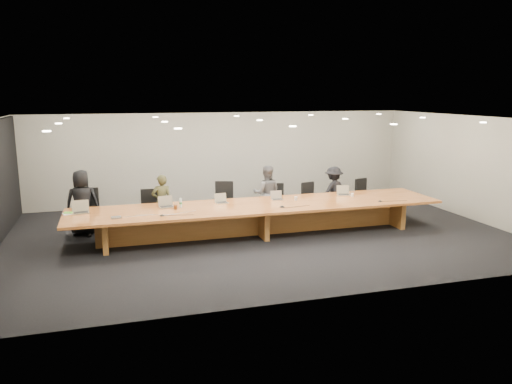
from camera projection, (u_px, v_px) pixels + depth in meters
ground at (259, 234)px, 12.19m from camera, size 12.00×12.00×0.00m
back_wall at (223, 157)px, 15.68m from camera, size 12.00×0.02×2.80m
conference_table at (259, 214)px, 12.09m from camera, size 9.00×1.80×0.75m
chair_far_left at (87, 211)px, 12.12m from camera, size 0.68×0.68×1.14m
chair_left at (150, 209)px, 12.57m from camera, size 0.55×0.55×1.02m
chair_mid_left at (224, 203)px, 12.99m from camera, size 0.73×0.73×1.14m
chair_mid_right at (277, 202)px, 13.46m from camera, size 0.60×0.60×1.01m
chair_right at (312, 200)px, 13.72m from camera, size 0.63×0.63×0.99m
chair_far_right at (366, 196)px, 14.21m from camera, size 0.64×0.64×1.01m
person_a at (82, 202)px, 12.07m from camera, size 0.80×0.54×1.59m
person_b at (162, 202)px, 12.52m from camera, size 0.54×0.37×1.40m
person_c at (267, 193)px, 13.34m from camera, size 0.86×0.76×1.51m
person_d at (334, 191)px, 13.95m from camera, size 1.01×0.75×1.39m
laptop_a at (80, 207)px, 11.14m from camera, size 0.38×0.29×0.29m
laptop_b at (166, 202)px, 11.71m from camera, size 0.37×0.29×0.27m
laptop_c at (222, 198)px, 12.17m from camera, size 0.33×0.26×0.24m
laptop_d at (277, 195)px, 12.54m from camera, size 0.30×0.22×0.23m
laptop_e at (344, 190)px, 13.10m from camera, size 0.37×0.30×0.26m
water_bottle at (181, 203)px, 11.72m from camera, size 0.08×0.08×0.21m
amber_mug at (176, 207)px, 11.53m from camera, size 0.11×0.11×0.10m
paper_cup_near at (296, 199)px, 12.49m from camera, size 0.10×0.10×0.09m
paper_cup_far at (352, 195)px, 12.93m from camera, size 0.08×0.08×0.09m
notepad at (69, 214)px, 11.10m from camera, size 0.30×0.26×0.02m
lime_gadget at (68, 213)px, 11.09m from camera, size 0.20×0.15×0.03m
av_box at (116, 217)px, 10.73m from camera, size 0.22×0.17×0.03m
mic_left at (162, 215)px, 10.93m from camera, size 0.14×0.14×0.03m
mic_center at (282, 207)px, 11.75m from camera, size 0.17×0.17×0.03m
mic_right at (380, 201)px, 12.36m from camera, size 0.14×0.14×0.03m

